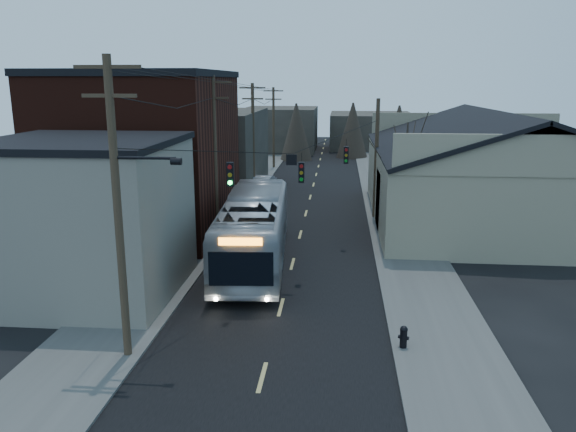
# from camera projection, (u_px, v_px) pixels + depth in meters

# --- Properties ---
(ground) EXTENTS (160.00, 160.00, 0.00)m
(ground) POSITION_uv_depth(u_px,v_px,m) (253.00, 412.00, 16.82)
(ground) COLOR black
(ground) RESTS_ON ground
(road_surface) EXTENTS (9.00, 110.00, 0.02)m
(road_surface) POSITION_uv_depth(u_px,v_px,m) (309.00, 202.00, 45.86)
(road_surface) COLOR black
(road_surface) RESTS_ON ground
(sidewalk_left) EXTENTS (4.00, 110.00, 0.12)m
(sidewalk_left) POSITION_uv_depth(u_px,v_px,m) (231.00, 200.00, 46.43)
(sidewalk_left) COLOR #474744
(sidewalk_left) RESTS_ON ground
(sidewalk_right) EXTENTS (4.00, 110.00, 0.12)m
(sidewalk_right) POSITION_uv_depth(u_px,v_px,m) (389.00, 203.00, 45.27)
(sidewalk_right) COLOR #474744
(sidewalk_right) RESTS_ON ground
(building_clapboard) EXTENTS (8.00, 8.00, 7.00)m
(building_clapboard) POSITION_uv_depth(u_px,v_px,m) (87.00, 220.00, 25.52)
(building_clapboard) COLOR slate
(building_clapboard) RESTS_ON ground
(building_brick) EXTENTS (10.00, 12.00, 10.00)m
(building_brick) POSITION_uv_depth(u_px,v_px,m) (145.00, 156.00, 35.91)
(building_brick) COLOR #33120B
(building_brick) RESTS_ON ground
(building_left_far) EXTENTS (9.00, 14.00, 7.00)m
(building_left_far) POSITION_uv_depth(u_px,v_px,m) (210.00, 150.00, 51.70)
(building_left_far) COLOR #2F2A25
(building_left_far) RESTS_ON ground
(warehouse) EXTENTS (16.16, 20.60, 7.73)m
(warehouse) POSITION_uv_depth(u_px,v_px,m) (491.00, 183.00, 39.23)
(warehouse) COLOR #7E755B
(warehouse) RESTS_ON ground
(building_far_left) EXTENTS (10.00, 12.00, 6.00)m
(building_far_left) POSITION_uv_depth(u_px,v_px,m) (281.00, 129.00, 79.58)
(building_far_left) COLOR #2F2A25
(building_far_left) RESTS_ON ground
(building_far_right) EXTENTS (12.00, 14.00, 5.00)m
(building_far_right) POSITION_uv_depth(u_px,v_px,m) (371.00, 130.00, 83.37)
(building_far_right) COLOR #2F2A25
(building_far_right) RESTS_ON ground
(bare_tree) EXTENTS (0.40, 0.40, 7.20)m
(bare_tree) POSITION_uv_depth(u_px,v_px,m) (405.00, 181.00, 34.76)
(bare_tree) COLOR black
(bare_tree) RESTS_ON ground
(utility_lines) EXTENTS (11.24, 45.28, 10.50)m
(utility_lines) POSITION_uv_depth(u_px,v_px,m) (261.00, 150.00, 39.31)
(utility_lines) COLOR #382B1E
(utility_lines) RESTS_ON ground
(bus) EXTENTS (4.09, 13.76, 3.78)m
(bus) POSITION_uv_depth(u_px,v_px,m) (254.00, 229.00, 30.15)
(bus) COLOR #A1A6AD
(bus) RESTS_ON ground
(parked_car) EXTENTS (2.18, 4.95, 1.58)m
(parked_car) POSITION_uv_depth(u_px,v_px,m) (262.00, 186.00, 48.83)
(parked_car) COLOR #979A9E
(parked_car) RESTS_ON ground
(fire_hydrant) EXTENTS (0.41, 0.29, 0.84)m
(fire_hydrant) POSITION_uv_depth(u_px,v_px,m) (404.00, 336.00, 20.54)
(fire_hydrant) COLOR black
(fire_hydrant) RESTS_ON sidewalk_right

